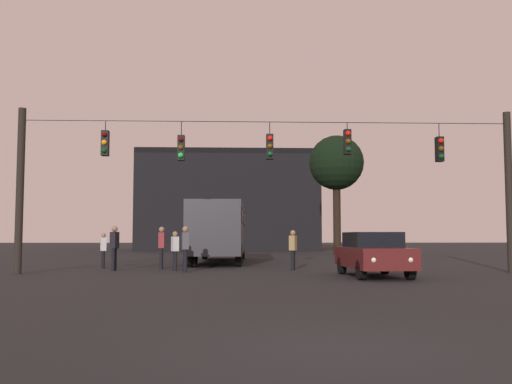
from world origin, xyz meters
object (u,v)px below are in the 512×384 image
(pedestrian_trailing, at_px, (114,245))
(tree_left_silhouette, at_px, (336,164))
(pedestrian_crossing_left, at_px, (293,248))
(pedestrian_crossing_center, at_px, (185,246))
(pedestrian_crossing_right, at_px, (175,249))
(pedestrian_near_bus, at_px, (162,245))
(pedestrian_far_side, at_px, (103,249))
(city_bus, at_px, (220,227))
(car_near_right, at_px, (373,253))

(pedestrian_trailing, height_order, tree_left_silhouette, tree_left_silhouette)
(pedestrian_crossing_left, xyz_separation_m, pedestrian_crossing_center, (-4.27, -1.08, 0.09))
(pedestrian_crossing_right, xyz_separation_m, pedestrian_near_bus, (-0.68, 1.16, 0.13))
(tree_left_silhouette, bearing_deg, pedestrian_crossing_right, -117.82)
(pedestrian_crossing_left, bearing_deg, pedestrian_far_side, 168.11)
(city_bus, bearing_deg, pedestrian_crossing_center, -97.80)
(pedestrian_crossing_right, relative_size, tree_left_silhouette, 0.18)
(pedestrian_crossing_center, height_order, tree_left_silhouette, tree_left_silhouette)
(pedestrian_near_bus, height_order, tree_left_silhouette, tree_left_silhouette)
(pedestrian_near_bus, distance_m, pedestrian_trailing, 2.05)
(pedestrian_near_bus, relative_size, pedestrian_trailing, 0.99)
(city_bus, relative_size, pedestrian_near_bus, 6.24)
(pedestrian_crossing_right, bearing_deg, tree_left_silhouette, 62.18)
(city_bus, height_order, pedestrian_crossing_left, city_bus)
(pedestrian_crossing_left, height_order, tree_left_silhouette, tree_left_silhouette)
(pedestrian_far_side, bearing_deg, car_near_right, -27.68)
(pedestrian_crossing_left, height_order, pedestrian_crossing_center, pedestrian_crossing_center)
(city_bus, height_order, pedestrian_crossing_center, city_bus)
(pedestrian_near_bus, bearing_deg, city_bus, 69.26)
(pedestrian_crossing_left, height_order, pedestrian_trailing, pedestrian_trailing)
(city_bus, distance_m, pedestrian_crossing_right, 7.48)
(car_near_right, height_order, pedestrian_crossing_right, pedestrian_crossing_right)
(city_bus, height_order, tree_left_silhouette, tree_left_silhouette)
(pedestrian_crossing_left, bearing_deg, pedestrian_crossing_center, -165.85)
(pedestrian_crossing_left, xyz_separation_m, tree_left_silhouette, (5.19, 18.76, 5.78))
(pedestrian_crossing_right, bearing_deg, car_near_right, -27.18)
(pedestrian_trailing, bearing_deg, pedestrian_crossing_center, -19.95)
(pedestrian_crossing_center, bearing_deg, car_near_right, -21.98)
(car_near_right, height_order, pedestrian_crossing_left, pedestrian_crossing_left)
(city_bus, relative_size, pedestrian_crossing_right, 7.04)
(pedestrian_crossing_center, xyz_separation_m, pedestrian_far_side, (-3.74, 2.76, -0.16))
(pedestrian_crossing_center, bearing_deg, city_bus, 82.20)
(pedestrian_crossing_left, bearing_deg, pedestrian_crossing_right, -178.85)
(city_bus, bearing_deg, pedestrian_crossing_left, -66.24)
(pedestrian_near_bus, relative_size, pedestrian_far_side, 1.17)
(pedestrian_crossing_center, relative_size, tree_left_silhouette, 0.20)
(pedestrian_crossing_center, bearing_deg, pedestrian_crossing_right, 116.61)
(pedestrian_trailing, xyz_separation_m, pedestrian_far_side, (-0.82, 1.70, -0.18))
(tree_left_silhouette, bearing_deg, pedestrian_far_side, -127.70)
(tree_left_silhouette, bearing_deg, pedestrian_crossing_center, -115.49)
(pedestrian_crossing_center, xyz_separation_m, pedestrian_crossing_right, (-0.49, 0.98, -0.12))
(pedestrian_near_bus, bearing_deg, car_near_right, -31.69)
(pedestrian_crossing_left, height_order, pedestrian_near_bus, pedestrian_near_bus)
(pedestrian_crossing_left, xyz_separation_m, pedestrian_far_side, (-8.01, 1.69, -0.07))
(tree_left_silhouette, bearing_deg, city_bus, -125.65)
(city_bus, relative_size, pedestrian_crossing_center, 6.29)
(pedestrian_crossing_left, distance_m, pedestrian_crossing_right, 4.76)
(city_bus, height_order, pedestrian_crossing_right, city_bus)
(tree_left_silhouette, bearing_deg, car_near_right, -97.14)
(pedestrian_crossing_center, height_order, pedestrian_far_side, pedestrian_crossing_center)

